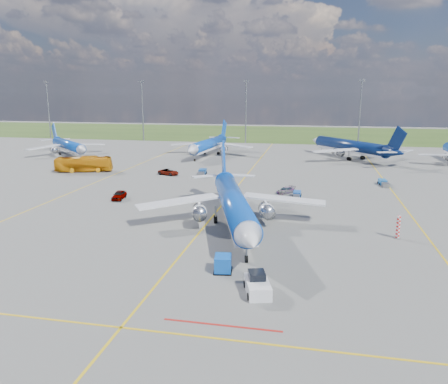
% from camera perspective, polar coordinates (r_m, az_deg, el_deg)
% --- Properties ---
extents(ground, '(400.00, 400.00, 0.00)m').
position_cam_1_polar(ground, '(55.18, -4.58, -6.90)').
color(ground, '#5A5A58').
rests_on(ground, ground).
extents(grass_strip, '(400.00, 80.00, 0.01)m').
position_cam_1_polar(grass_strip, '(201.18, 7.44, 7.59)').
color(grass_strip, '#2D4719').
rests_on(grass_strip, ground).
extents(taxiway_lines, '(60.25, 160.00, 0.02)m').
position_cam_1_polar(taxiway_lines, '(81.02, 0.97, -0.36)').
color(taxiway_lines, gold).
rests_on(taxiway_lines, ground).
extents(floodlight_masts, '(202.20, 0.50, 22.70)m').
position_cam_1_polar(floodlight_masts, '(159.95, 10.10, 10.62)').
color(floodlight_masts, slate).
rests_on(floodlight_masts, ground).
extents(warning_post, '(0.50, 0.50, 3.00)m').
position_cam_1_polar(warning_post, '(61.34, 21.79, -4.29)').
color(warning_post, red).
rests_on(warning_post, ground).
extents(bg_jet_nw, '(41.35, 40.90, 8.65)m').
position_cam_1_polar(bg_jet_nw, '(138.79, -19.57, 4.52)').
color(bg_jet_nw, '#0B41A7').
rests_on(bg_jet_nw, ground).
extents(bg_jet_nnw, '(30.55, 38.23, 9.38)m').
position_cam_1_polar(bg_jet_nnw, '(131.03, -1.99, 4.80)').
color(bg_jet_nnw, '#0B41A7').
rests_on(bg_jet_nnw, ground).
extents(bg_jet_n, '(46.84, 48.79, 10.17)m').
position_cam_1_polar(bg_jet_n, '(129.56, 16.08, 4.20)').
color(bg_jet_n, '#081945').
rests_on(bg_jet_n, ground).
extents(main_airliner, '(39.41, 45.60, 10.15)m').
position_cam_1_polar(main_airliner, '(61.78, 1.28, -4.66)').
color(main_airliner, '#0B41A7').
rests_on(main_airliner, ground).
extents(pushback_tug, '(3.18, 5.81, 1.94)m').
position_cam_1_polar(pushback_tug, '(42.58, 4.38, -12.01)').
color(pushback_tug, silver).
rests_on(pushback_tug, ground).
extents(uld_container, '(2.03, 2.39, 1.73)m').
position_cam_1_polar(uld_container, '(47.08, -0.14, -9.33)').
color(uld_container, '#0D4DB6').
rests_on(uld_container, ground).
extents(apron_bus, '(13.49, 6.92, 3.67)m').
position_cam_1_polar(apron_bus, '(109.23, -17.85, 3.49)').
color(apron_bus, orange).
rests_on(apron_bus, ground).
extents(service_car_a, '(2.30, 4.62, 1.51)m').
position_cam_1_polar(service_car_a, '(79.78, -13.54, -0.38)').
color(service_car_a, '#999999').
rests_on(service_car_a, ground).
extents(service_car_b, '(5.36, 3.69, 1.36)m').
position_cam_1_polar(service_car_b, '(100.92, -7.26, 2.61)').
color(service_car_b, '#999999').
rests_on(service_car_b, ground).
extents(service_car_c, '(3.88, 4.26, 1.19)m').
position_cam_1_polar(service_car_c, '(82.84, 8.04, 0.23)').
color(service_car_c, '#999999').
rests_on(service_car_c, ground).
extents(baggage_tug_w, '(1.34, 4.59, 1.03)m').
position_cam_1_polar(baggage_tug_w, '(79.69, 9.48, -0.41)').
color(baggage_tug_w, '#1B4FA4').
rests_on(baggage_tug_w, ground).
extents(baggage_tug_c, '(2.12, 5.65, 1.24)m').
position_cam_1_polar(baggage_tug_c, '(99.87, -2.89, 2.53)').
color(baggage_tug_c, navy).
rests_on(baggage_tug_c, ground).
extents(baggage_tug_e, '(1.72, 4.84, 1.06)m').
position_cam_1_polar(baggage_tug_e, '(94.69, 20.12, 1.11)').
color(baggage_tug_e, '#1B5DA2').
rests_on(baggage_tug_e, ground).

